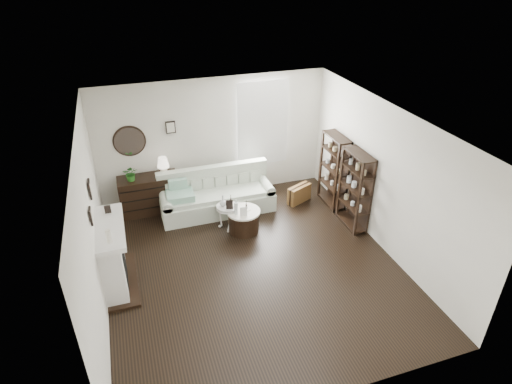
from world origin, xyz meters
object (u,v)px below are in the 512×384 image
object	(u,v)px
sofa	(217,197)
pedestal_table	(227,208)
dresser	(149,194)
drum_table	(244,220)

from	to	relation	value
sofa	pedestal_table	size ratio (longest dim) A/B	4.53
sofa	pedestal_table	xyz separation A→B (m)	(0.04, -0.77, 0.18)
dresser	pedestal_table	distance (m)	1.83
dresser	sofa	bearing A→B (deg)	-16.18
sofa	drum_table	size ratio (longest dim) A/B	3.59
sofa	drum_table	distance (m)	1.01
dresser	pedestal_table	bearing A→B (deg)	-39.84
dresser	pedestal_table	size ratio (longest dim) A/B	2.32
drum_table	pedestal_table	size ratio (longest dim) A/B	1.26
sofa	drum_table	bearing A→B (deg)	-71.40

